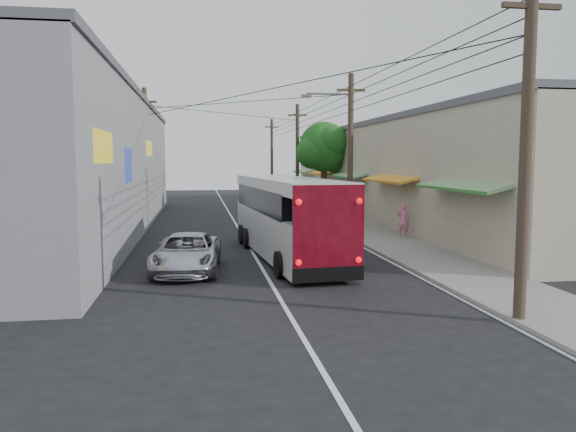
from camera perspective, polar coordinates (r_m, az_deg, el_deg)
name	(u,v)px	position (r m, az deg, el deg)	size (l,w,h in m)	color
ground	(286,310)	(14.48, -0.17, -9.51)	(120.00, 120.00, 0.00)	black
sidewalk	(340,221)	(35.10, 5.30, -0.49)	(3.00, 80.00, 0.12)	slate
building_right	(399,170)	(38.15, 11.16, 4.56)	(7.09, 40.00, 6.25)	#B3AC8E
building_left	(80,163)	(32.44, -20.38, 5.04)	(7.20, 36.00, 7.25)	gray
utility_poles	(286,155)	(34.55, -0.23, 6.19)	(11.80, 45.28, 8.00)	#473828
street_tree	(325,149)	(40.85, 3.77, 6.85)	(4.40, 4.00, 6.60)	#3F2B19
coach_bus	(286,216)	(21.94, -0.21, -0.04)	(3.19, 10.98, 3.12)	silver
jeepney	(187,253)	(19.47, -10.23, -3.72)	(2.16, 4.68, 1.30)	silver
parked_suv	(317,210)	(32.65, 2.95, 0.59)	(2.59, 6.36, 1.85)	#9B9AA2
parked_car_mid	(285,205)	(39.44, -0.31, 1.13)	(1.65, 4.10, 1.40)	#27272C
parked_car_far	(289,201)	(42.75, 0.09, 1.55)	(1.59, 4.56, 1.50)	black
pedestrian_near	(403,220)	(27.61, 11.61, -0.39)	(0.61, 0.40, 1.66)	pink
pedestrian_far	(354,213)	(30.37, 6.76, 0.35)	(0.87, 0.68, 1.79)	#96A9DA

